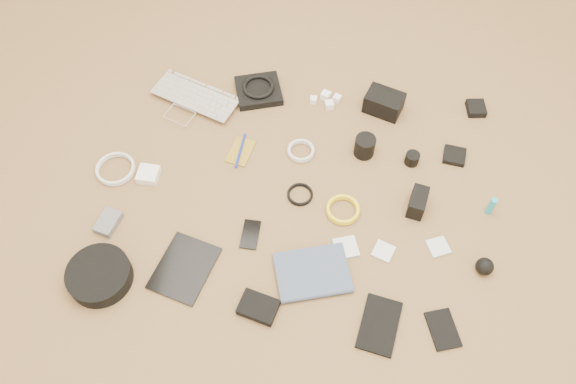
# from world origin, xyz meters

# --- Properties ---
(laptop) EXTENTS (0.42, 0.36, 0.03)m
(laptop) POSITION_xyz_m (-0.45, 0.38, 0.01)
(laptop) COLOR silver
(laptop) RESTS_ON ground
(headphone_pouch) EXTENTS (0.22, 0.21, 0.03)m
(headphone_pouch) POSITION_xyz_m (-0.19, 0.49, 0.02)
(headphone_pouch) COLOR black
(headphone_pouch) RESTS_ON ground
(headphones) EXTENTS (0.15, 0.15, 0.02)m
(headphones) POSITION_xyz_m (-0.19, 0.49, 0.04)
(headphones) COLOR black
(headphones) RESTS_ON headphone_pouch
(charger_a) EXTENTS (0.03, 0.03, 0.03)m
(charger_a) POSITION_xyz_m (0.04, 0.47, 0.01)
(charger_a) COLOR white
(charger_a) RESTS_ON ground
(charger_b) EXTENTS (0.04, 0.04, 0.03)m
(charger_b) POSITION_xyz_m (0.09, 0.49, 0.02)
(charger_b) COLOR white
(charger_b) RESTS_ON ground
(charger_c) EXTENTS (0.04, 0.04, 0.03)m
(charger_c) POSITION_xyz_m (0.10, 0.44, 0.01)
(charger_c) COLOR white
(charger_c) RESTS_ON ground
(charger_d) EXTENTS (0.04, 0.04, 0.03)m
(charger_d) POSITION_xyz_m (0.13, 0.48, 0.01)
(charger_d) COLOR white
(charger_d) RESTS_ON ground
(dslr_camera) EXTENTS (0.17, 0.14, 0.08)m
(dslr_camera) POSITION_xyz_m (0.32, 0.46, 0.04)
(dslr_camera) COLOR black
(dslr_camera) RESTS_ON ground
(lens_pouch) EXTENTS (0.08, 0.09, 0.03)m
(lens_pouch) POSITION_xyz_m (0.69, 0.50, 0.01)
(lens_pouch) COLOR black
(lens_pouch) RESTS_ON ground
(notebook_olive) EXTENTS (0.10, 0.14, 0.01)m
(notebook_olive) POSITION_xyz_m (-0.21, 0.18, 0.00)
(notebook_olive) COLOR olive
(notebook_olive) RESTS_ON ground
(pen_blue) EXTENTS (0.02, 0.16, 0.01)m
(pen_blue) POSITION_xyz_m (-0.21, 0.18, 0.01)
(pen_blue) COLOR #13259C
(pen_blue) RESTS_ON notebook_olive
(cable_white_a) EXTENTS (0.11, 0.11, 0.01)m
(cable_white_a) POSITION_xyz_m (0.02, 0.21, 0.01)
(cable_white_a) COLOR silver
(cable_white_a) RESTS_ON ground
(lens_a) EXTENTS (0.09, 0.09, 0.08)m
(lens_a) POSITION_xyz_m (0.25, 0.23, 0.04)
(lens_a) COLOR black
(lens_a) RESTS_ON ground
(lens_b) EXTENTS (0.06, 0.06, 0.05)m
(lens_b) POSITION_xyz_m (0.43, 0.21, 0.02)
(lens_b) COLOR black
(lens_b) RESTS_ON ground
(card_reader) EXTENTS (0.09, 0.09, 0.02)m
(card_reader) POSITION_xyz_m (0.59, 0.25, 0.01)
(card_reader) COLOR black
(card_reader) RESTS_ON ground
(power_brick) EXTENTS (0.08, 0.08, 0.03)m
(power_brick) POSITION_xyz_m (-0.53, 0.03, 0.02)
(power_brick) COLOR white
(power_brick) RESTS_ON ground
(cable_white_b) EXTENTS (0.16, 0.16, 0.01)m
(cable_white_b) POSITION_xyz_m (-0.66, 0.04, 0.01)
(cable_white_b) COLOR silver
(cable_white_b) RESTS_ON ground
(cable_black) EXTENTS (0.12, 0.12, 0.01)m
(cable_black) POSITION_xyz_m (0.03, 0.01, 0.00)
(cable_black) COLOR black
(cable_black) RESTS_ON ground
(cable_yellow) EXTENTS (0.16, 0.16, 0.01)m
(cable_yellow) POSITION_xyz_m (0.19, -0.03, 0.01)
(cable_yellow) COLOR yellow
(cable_yellow) RESTS_ON ground
(flash) EXTENTS (0.08, 0.11, 0.08)m
(flash) POSITION_xyz_m (0.45, 0.01, 0.04)
(flash) COLOR black
(flash) RESTS_ON ground
(lens_cleaner) EXTENTS (0.02, 0.02, 0.08)m
(lens_cleaner) POSITION_xyz_m (0.70, 0.02, 0.04)
(lens_cleaner) COLOR #1BA0B2
(lens_cleaner) RESTS_ON ground
(battery_charger) EXTENTS (0.09, 0.11, 0.03)m
(battery_charger) POSITION_xyz_m (-0.62, -0.18, 0.01)
(battery_charger) COLOR #5E5D62
(battery_charger) RESTS_ON ground
(tablet) EXTENTS (0.23, 0.26, 0.01)m
(tablet) POSITION_xyz_m (-0.32, -0.32, 0.01)
(tablet) COLOR black
(tablet) RESTS_ON ground
(phone) EXTENTS (0.06, 0.11, 0.01)m
(phone) POSITION_xyz_m (-0.12, -0.17, 0.00)
(phone) COLOR black
(phone) RESTS_ON ground
(filter_case_left) EXTENTS (0.10, 0.10, 0.01)m
(filter_case_left) POSITION_xyz_m (0.21, -0.18, 0.01)
(filter_case_left) COLOR silver
(filter_case_left) RESTS_ON ground
(filter_case_mid) EXTENTS (0.09, 0.09, 0.01)m
(filter_case_mid) POSITION_xyz_m (0.34, -0.18, 0.00)
(filter_case_mid) COLOR silver
(filter_case_mid) RESTS_ON ground
(filter_case_right) EXTENTS (0.09, 0.09, 0.01)m
(filter_case_right) POSITION_xyz_m (0.52, -0.14, 0.00)
(filter_case_right) COLOR silver
(filter_case_right) RESTS_ON ground
(air_blower) EXTENTS (0.06, 0.06, 0.06)m
(air_blower) POSITION_xyz_m (0.67, -0.21, 0.03)
(air_blower) COLOR black
(air_blower) RESTS_ON ground
(headphone_case) EXTENTS (0.24, 0.24, 0.06)m
(headphone_case) POSITION_xyz_m (-0.59, -0.38, 0.03)
(headphone_case) COLOR black
(headphone_case) RESTS_ON ground
(drive_case) EXTENTS (0.14, 0.11, 0.03)m
(drive_case) POSITION_xyz_m (-0.06, -0.43, 0.02)
(drive_case) COLOR black
(drive_case) RESTS_ON ground
(paperback) EXTENTS (0.28, 0.24, 0.02)m
(paperback) POSITION_xyz_m (0.13, -0.37, 0.01)
(paperback) COLOR #3C4A65
(paperback) RESTS_ON ground
(notebook_black_a) EXTENTS (0.15, 0.20, 0.01)m
(notebook_black_a) POSITION_xyz_m (0.33, -0.44, 0.01)
(notebook_black_a) COLOR black
(notebook_black_a) RESTS_ON ground
(notebook_black_b) EXTENTS (0.12, 0.15, 0.01)m
(notebook_black_b) POSITION_xyz_m (0.53, -0.43, 0.01)
(notebook_black_b) COLOR black
(notebook_black_b) RESTS_ON ground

